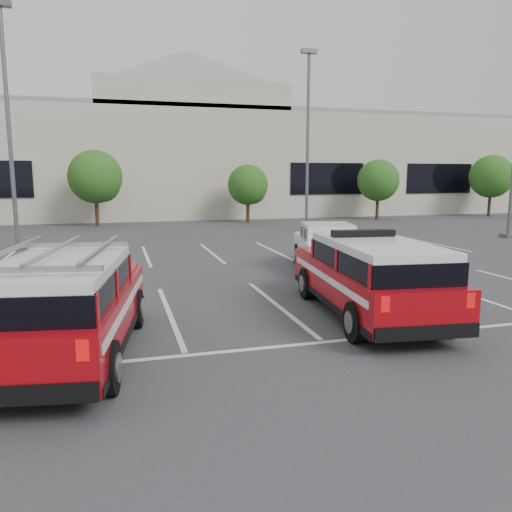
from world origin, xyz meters
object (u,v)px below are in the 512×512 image
(tree_mid_right, at_px, (249,186))
(tree_right, at_px, (379,182))
(tree_mid_left, at_px, (97,179))
(fire_chief_suv, at_px, (369,282))
(white_pickup, at_px, (329,254))
(light_pole_left, at_px, (9,128))
(ladder_suv, at_px, (67,314))
(light_pole_mid, at_px, (308,141))
(convention_building, at_px, (163,158))
(tree_far_right, at_px, (492,178))

(tree_mid_right, height_order, tree_right, tree_right)
(tree_mid_right, bearing_deg, tree_mid_left, 180.00)
(fire_chief_suv, relative_size, white_pickup, 1.05)
(light_pole_left, bearing_deg, ladder_suv, -77.22)
(light_pole_mid, distance_m, white_pickup, 13.64)
(light_pole_mid, xyz_separation_m, white_pickup, (-3.96, -12.24, -4.54))
(tree_mid_right, bearing_deg, ladder_suv, -111.82)
(light_pole_left, height_order, light_pole_mid, same)
(tree_mid_left, relative_size, fire_chief_suv, 0.84)
(light_pole_left, bearing_deg, tree_mid_left, 72.90)
(convention_building, height_order, ladder_suv, convention_building)
(tree_far_right, height_order, fire_chief_suv, tree_far_right)
(tree_mid_left, bearing_deg, tree_mid_right, -0.00)
(tree_far_right, bearing_deg, ladder_suv, -140.58)
(convention_building, relative_size, tree_mid_left, 12.38)
(tree_mid_right, xyz_separation_m, white_pickup, (-2.05, -18.28, -1.86))
(tree_mid_right, xyz_separation_m, fire_chief_suv, (-3.36, -23.46, -1.70))
(tree_right, distance_m, white_pickup, 22.00)
(light_pole_mid, height_order, white_pickup, light_pole_mid)
(tree_right, height_order, light_pole_left, light_pole_left)
(light_pole_mid, xyz_separation_m, ladder_suv, (-11.72, -18.46, -4.36))
(convention_building, height_order, tree_far_right, convention_building)
(light_pole_mid, bearing_deg, light_pole_left, -165.07)
(tree_far_right, xyz_separation_m, light_pole_mid, (-18.09, -6.05, 2.14))
(tree_mid_right, bearing_deg, fire_chief_suv, -98.16)
(light_pole_left, bearing_deg, light_pole_mid, 14.93)
(convention_building, relative_size, fire_chief_suv, 10.39)
(fire_chief_suv, bearing_deg, ladder_suv, -164.75)
(light_pole_mid, relative_size, ladder_suv, 1.86)
(tree_right, distance_m, tree_far_right, 10.00)
(tree_mid_right, distance_m, ladder_suv, 26.45)
(convention_building, relative_size, tree_right, 13.58)
(tree_mid_right, relative_size, light_pole_left, 0.39)
(tree_right, bearing_deg, tree_mid_left, 180.00)
(tree_right, xyz_separation_m, ladder_suv, (-19.81, -24.50, -1.94))
(tree_mid_left, distance_m, fire_chief_suv, 24.48)
(white_pickup, bearing_deg, fire_chief_suv, -90.85)
(tree_far_right, bearing_deg, tree_mid_left, 180.00)
(tree_right, distance_m, fire_chief_suv, 27.07)
(ladder_suv, bearing_deg, tree_right, 59.95)
(tree_right, xyz_separation_m, light_pole_mid, (-8.09, -6.05, 2.41))
(fire_chief_suv, bearing_deg, tree_far_right, 51.19)
(ladder_suv, bearing_deg, tree_far_right, 48.33)
(convention_building, height_order, tree_mid_right, convention_building)
(convention_building, bearing_deg, fire_chief_suv, -87.34)
(convention_building, height_order, tree_mid_left, convention_building)
(convention_building, height_order, tree_right, convention_building)
(light_pole_mid, bearing_deg, convention_building, 113.26)
(convention_building, bearing_deg, tree_right, -33.37)
(tree_mid_right, relative_size, light_pole_mid, 0.39)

